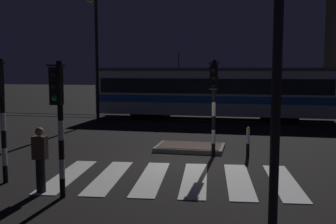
{
  "coord_description": "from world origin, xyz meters",
  "views": [
    {
      "loc": [
        2.23,
        -13.13,
        3.2
      ],
      "look_at": [
        -1.22,
        3.08,
        1.4
      ],
      "focal_mm": 42.86,
      "sensor_mm": 36.0,
      "label": 1
    }
  ],
  "objects": [
    {
      "name": "traffic_light_median_centre",
      "position": [
        0.86,
        1.13,
        2.31
      ],
      "size": [
        0.36,
        0.42,
        3.5
      ],
      "color": "black",
      "rests_on": "ground"
    },
    {
      "name": "pedestrian_waiting_at_kerb",
      "position": [
        -3.09,
        -3.93,
        0.88
      ],
      "size": [
        0.36,
        0.24,
        1.71
      ],
      "color": "black",
      "rests_on": "ground"
    },
    {
      "name": "tram",
      "position": [
        -0.23,
        11.99,
        1.74
      ],
      "size": [
        14.82,
        2.58,
        4.15
      ],
      "color": "silver",
      "rests_on": "ground"
    },
    {
      "name": "rail_far",
      "position": [
        0.0,
        12.71,
        0.01
      ],
      "size": [
        80.0,
        0.12,
        0.03
      ],
      "primitive_type": "cube",
      "color": "#59595E",
      "rests_on": "ground"
    },
    {
      "name": "street_lamp_trackside_left",
      "position": [
        -6.83,
        9.04,
        4.61
      ],
      "size": [
        0.44,
        1.21,
        7.28
      ],
      "color": "black",
      "rests_on": "ground"
    },
    {
      "name": "street_lamp_near_kerb",
      "position": [
        2.65,
        -5.78,
        4.23
      ],
      "size": [
        0.44,
        1.21,
        6.59
      ],
      "color": "black",
      "rests_on": "ground"
    },
    {
      "name": "traffic_light_kerb_mid_left",
      "position": [
        -2.37,
        -4.25,
        2.23
      ],
      "size": [
        0.36,
        0.42,
        3.39
      ],
      "color": "black",
      "rests_on": "ground"
    },
    {
      "name": "rail_near",
      "position": [
        0.0,
        11.28,
        0.01
      ],
      "size": [
        80.0,
        0.12,
        0.03
      ],
      "primitive_type": "cube",
      "color": "#59595E",
      "rests_on": "ground"
    },
    {
      "name": "bollard_island_edge",
      "position": [
        2.09,
        1.44,
        0.56
      ],
      "size": [
        0.12,
        0.12,
        1.11
      ],
      "color": "black",
      "rests_on": "ground"
    },
    {
      "name": "traffic_light_corner_near_left",
      "position": [
        -4.55,
        -3.39,
        2.29
      ],
      "size": [
        0.36,
        0.42,
        3.47
      ],
      "color": "black",
      "rests_on": "ground"
    },
    {
      "name": "traffic_island",
      "position": [
        -0.18,
        2.37,
        0.09
      ],
      "size": [
        2.66,
        1.76,
        0.18
      ],
      "color": "slate",
      "rests_on": "ground"
    },
    {
      "name": "ground_plane",
      "position": [
        0.0,
        0.0,
        0.0
      ],
      "size": [
        120.0,
        120.0,
        0.0
      ],
      "primitive_type": "plane",
      "color": "black"
    },
    {
      "name": "crosswalk_zebra",
      "position": [
        -0.0,
        -1.97,
        0.01
      ],
      "size": [
        7.36,
        4.46,
        0.02
      ],
      "color": "silver",
      "rests_on": "ground"
    }
  ]
}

